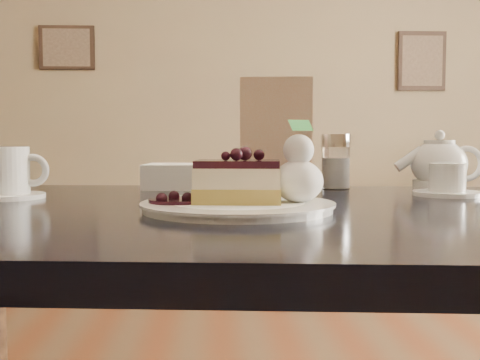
{
  "coord_description": "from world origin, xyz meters",
  "views": [
    {
      "loc": [
        -0.18,
        -0.66,
        0.88
      ],
      "look_at": [
        -0.15,
        0.13,
        0.82
      ],
      "focal_mm": 45.0,
      "sensor_mm": 36.0,
      "label": 1
    }
  ],
  "objects_px": {
    "dessert_plate": "(238,207)",
    "tea_set": "(440,169)",
    "coffee_set": "(7,175)",
    "main_table": "(239,259)",
    "cheesecake_slice": "(238,182)"
  },
  "relations": [
    {
      "from": "main_table",
      "to": "tea_set",
      "type": "relative_size",
      "value": 5.39
    },
    {
      "from": "dessert_plate",
      "to": "tea_set",
      "type": "distance_m",
      "value": 0.52
    },
    {
      "from": "tea_set",
      "to": "main_table",
      "type": "bearing_deg",
      "value": -147.43
    },
    {
      "from": "dessert_plate",
      "to": "tea_set",
      "type": "xyz_separation_m",
      "value": [
        0.42,
        0.31,
        0.04
      ]
    },
    {
      "from": "dessert_plate",
      "to": "coffee_set",
      "type": "distance_m",
      "value": 0.45
    },
    {
      "from": "main_table",
      "to": "cheesecake_slice",
      "type": "distance_m",
      "value": 0.13
    },
    {
      "from": "dessert_plate",
      "to": "cheesecake_slice",
      "type": "distance_m",
      "value": 0.04
    },
    {
      "from": "cheesecake_slice",
      "to": "coffee_set",
      "type": "height_order",
      "value": "coffee_set"
    },
    {
      "from": "main_table",
      "to": "cheesecake_slice",
      "type": "bearing_deg",
      "value": -90.0
    },
    {
      "from": "main_table",
      "to": "tea_set",
      "type": "height_order",
      "value": "tea_set"
    },
    {
      "from": "main_table",
      "to": "tea_set",
      "type": "xyz_separation_m",
      "value": [
        0.41,
        0.26,
        0.13
      ]
    },
    {
      "from": "tea_set",
      "to": "coffee_set",
      "type": "bearing_deg",
      "value": -172.26
    },
    {
      "from": "dessert_plate",
      "to": "coffee_set",
      "type": "bearing_deg",
      "value": 152.62
    },
    {
      "from": "main_table",
      "to": "dessert_plate",
      "type": "height_order",
      "value": "dessert_plate"
    },
    {
      "from": "dessert_plate",
      "to": "tea_set",
      "type": "bearing_deg",
      "value": 37.0
    }
  ]
}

